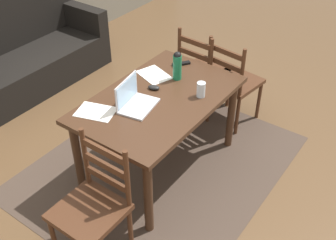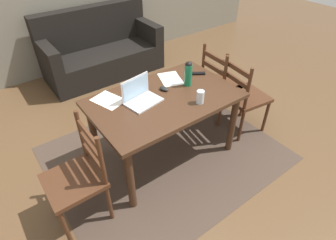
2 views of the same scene
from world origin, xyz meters
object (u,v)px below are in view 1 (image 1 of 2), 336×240
chair_right_near (233,82)px  water_bottle (177,65)px  couch (27,54)px  drinking_glass (201,90)px  laptop (133,100)px  computer_mouse (154,87)px  dining_table (159,107)px  chair_left_near (93,207)px  tv_remote (181,64)px  chair_right_far (203,72)px

chair_right_near → water_bottle: size_ratio=3.68×
couch → drinking_glass: 2.48m
laptop → computer_mouse: laptop is taller
water_bottle → computer_mouse: bearing=166.4°
couch → laptop: size_ratio=5.07×
dining_table → drinking_glass: 0.38m
couch → drinking_glass: bearing=-92.5°
chair_left_near → water_bottle: bearing=9.6°
tv_remote → drinking_glass: bearing=175.8°
chair_right_far → dining_table: bearing=-169.7°
laptop → couch: bearing=75.6°
chair_right_far → tv_remote: size_ratio=5.59×
laptop → drinking_glass: (0.43, -0.36, 0.01)m
tv_remote → computer_mouse: bearing=130.3°
dining_table → chair_right_far: chair_right_far is taller
drinking_glass → chair_left_near: bearing=175.7°
chair_left_near → couch: (1.32, 2.34, -0.11)m
drinking_glass → dining_table: bearing=128.0°
couch → tv_remote: couch is taller
dining_table → chair_right_far: 1.03m
chair_left_near → chair_right_near: 2.00m
drinking_glass → computer_mouse: (-0.14, 0.38, -0.05)m
chair_left_near → water_bottle: size_ratio=3.68×
chair_left_near → tv_remote: bearing=12.1°
chair_right_far → chair_right_near: 0.35m
chair_right_far → tv_remote: bearing=-176.8°
chair_left_near → couch: size_ratio=0.53×
water_bottle → drinking_glass: water_bottle is taller
chair_right_far → laptop: size_ratio=2.68×
chair_right_far → computer_mouse: chair_right_far is taller
chair_right_near → water_bottle: water_bottle is taller
computer_mouse → tv_remote: computer_mouse is taller
dining_table → tv_remote: tv_remote is taller
dining_table → chair_left_near: size_ratio=1.49×
couch → water_bottle: (0.01, -2.12, 0.53)m
dining_table → couch: couch is taller
chair_right_near → computer_mouse: chair_right_near is taller
chair_right_far → tv_remote: 0.54m
laptop → computer_mouse: bearing=3.8°
chair_right_near → laptop: size_ratio=2.68×
dining_table → chair_right_near: bearing=-9.8°
tv_remote → water_bottle: bearing=150.6°
dining_table → laptop: (-0.21, 0.09, 0.16)m
tv_remote → dining_table: bearing=140.3°
chair_right_far → drinking_glass: 0.97m
dining_table → chair_left_near: 1.03m
chair_right_near → computer_mouse: bearing=163.2°
laptop → tv_remote: 0.77m
computer_mouse → drinking_glass: bearing=-87.4°
chair_right_near → dining_table: bearing=170.2°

